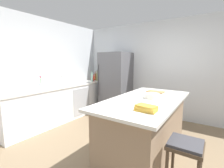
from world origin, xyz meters
TOP-DOWN VIEW (x-y plane):
  - ground_plane at (0.00, 0.00)m, footprint 7.20×7.20m
  - wall_rear at (0.00, 2.25)m, footprint 6.00×0.10m
  - wall_left at (-2.45, 0.00)m, footprint 0.10×6.00m
  - counter_run_left at (-2.09, 0.57)m, footprint 0.64×3.10m
  - kitchen_island at (0.31, 0.33)m, footprint 1.01×2.04m
  - refrigerator at (-1.24, 1.83)m, footprint 0.79×0.77m
  - bar_stool at (1.01, -0.28)m, footprint 0.36×0.36m
  - sink_faucet at (-2.14, 0.28)m, footprint 0.15×0.05m
  - flower_vase at (-2.09, -0.02)m, footprint 0.09×0.09m
  - paper_towel_roll at (-2.04, 0.56)m, footprint 0.14×0.14m
  - vinegar_bottle at (-2.17, 1.99)m, footprint 0.06×0.06m
  - olive_oil_bottle at (-2.00, 1.90)m, footprint 0.05×0.05m
  - hot_sauce_bottle at (-2.09, 1.81)m, footprint 0.05×0.05m
  - gin_bottle at (-2.07, 1.72)m, footprint 0.07×0.07m
  - cookbook_stack at (0.55, -0.28)m, footprint 0.27×0.19m
  - mixing_bowl at (0.38, 0.41)m, footprint 0.24×0.24m
  - cutting_board at (0.25, 0.96)m, footprint 0.33×0.21m

SIDE VIEW (x-z plane):
  - ground_plane at x=0.00m, z-range 0.00..0.00m
  - counter_run_left at x=-2.09m, z-range 0.00..0.90m
  - kitchen_island at x=0.31m, z-range 0.01..0.93m
  - bar_stool at x=1.01m, z-range 0.21..0.87m
  - refrigerator at x=-1.24m, z-range 0.00..1.78m
  - cutting_board at x=0.25m, z-range 0.92..0.94m
  - cookbook_stack at x=0.55m, z-range 0.92..1.00m
  - mixing_bowl at x=0.38m, z-range 0.92..1.00m
  - hot_sauce_bottle at x=-2.09m, z-range 0.88..1.09m
  - flower_vase at x=-2.09m, z-range 0.84..1.14m
  - vinegar_bottle at x=-2.17m, z-range 0.87..1.16m
  - paper_towel_roll at x=-2.04m, z-range 0.88..1.19m
  - gin_bottle at x=-2.07m, z-range 0.87..1.20m
  - olive_oil_bottle at x=-2.00m, z-range 0.87..1.21m
  - sink_faucet at x=-2.14m, z-range 0.91..1.21m
  - wall_rear at x=0.00m, z-range 0.00..2.60m
  - wall_left at x=-2.45m, z-range 0.00..2.60m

